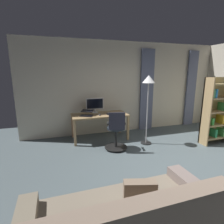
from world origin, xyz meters
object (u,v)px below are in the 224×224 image
Objects in this scene: office_chair at (116,132)px; computer_monitor at (95,104)px; desk at (100,117)px; laptop at (87,114)px; computer_mouse at (100,115)px; bookshelf at (218,111)px; couch at (124,224)px; computer_keyboard at (114,114)px; floor_lamp at (148,87)px.

office_chair is 1.25m from computer_monitor.
desk is 0.91m from office_chair.
computer_mouse is at bearing -163.92° from laptop.
couch is (3.45, 2.05, -0.59)m from bookshelf.
computer_mouse is (0.44, 0.03, 0.01)m from computer_keyboard.
couch reaches higher than computer_mouse.
desk is 1.59× the size of office_chair.
office_chair reaches higher than laptop.
computer_monitor is 0.49m from laptop.
couch is at bearing 80.85° from computer_mouse.
computer_keyboard is 1.20m from floor_lamp.
desk is 3.02× the size of computer_monitor.
floor_lamp reaches higher than computer_mouse.
couch is at bearing 30.73° from bookshelf.
laptop is at bearing 48.53° from computer_monitor.
computer_monitor reaches higher than computer_mouse.
floor_lamp is 0.84× the size of couch.
bookshelf is at bearing 156.55° from computer_keyboard.
couch is at bearing 114.18° from laptop.
desk is 0.85× the size of bookshelf.
computer_monitor reaches higher than office_chair.
desk is 1.58m from floor_lamp.
computer_monitor is 0.28× the size of bookshelf.
floor_lamp is 3.26m from couch.
computer_monitor is at bearing -104.36° from laptop.
bookshelf is 0.85× the size of couch.
couch is (1.63, 2.53, -1.23)m from floor_lamp.
bookshelf reaches higher than computer_mouse.
couch is (0.16, 3.18, -0.50)m from laptop.
laptop is 0.24× the size of bookshelf.
couch is at bearing 80.66° from desk.
computer_monitor is at bearing 117.30° from office_chair.
laptop is 0.24× the size of floor_lamp.
computer_keyboard is 4.32× the size of computer_mouse.
computer_keyboard is 2.74m from bookshelf.
computer_keyboard is at bearing -176.07° from computer_mouse.
floor_lamp is at bearing 140.03° from computer_monitor.
office_chair reaches higher than computer_mouse.
office_chair is 2.77m from bookshelf.
computer_keyboard is (-0.20, -0.74, 0.27)m from office_chair.
bookshelf is (-2.91, 1.21, 0.23)m from desk.
bookshelf reaches higher than computer_monitor.
computer_monitor is 1.18× the size of laptop.
bookshelf reaches higher than laptop.
laptop is at bearing -18.91° from bookshelf.
office_chair reaches higher than couch.
computer_keyboard is at bearing -155.55° from laptop.
floor_lamp is (-1.17, 0.98, 0.55)m from computer_monitor.
bookshelf is at bearing 30.03° from couch.
computer_keyboard is 3.31m from couch.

